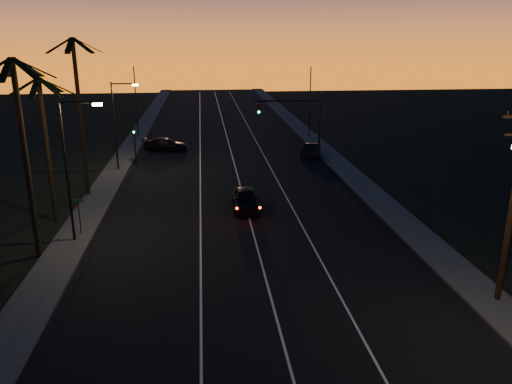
{
  "coord_description": "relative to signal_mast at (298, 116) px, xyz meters",
  "views": [
    {
      "loc": [
        -2.65,
        -10.56,
        12.55
      ],
      "look_at": [
        0.68,
        20.19,
        2.9
      ],
      "focal_mm": 35.0,
      "sensor_mm": 36.0,
      "label": 1
    }
  ],
  "objects": [
    {
      "name": "road",
      "position": [
        -7.14,
        -9.99,
        -4.78
      ],
      "size": [
        20.0,
        170.0,
        0.01
      ],
      "primitive_type": "cube",
      "color": "black",
      "rests_on": "ground"
    },
    {
      "name": "lane_stripe_mid",
      "position": [
        -6.64,
        -9.99,
        -4.76
      ],
      "size": [
        0.12,
        160.0,
        0.01
      ],
      "primitive_type": "cube",
      "color": "silver",
      "rests_on": "road"
    },
    {
      "name": "palm_mid",
      "position": [
        -20.34,
        -15.99,
        1.47
      ],
      "size": [
        4.25,
        4.16,
        10.03
      ],
      "color": "black",
      "rests_on": "ground"
    },
    {
      "name": "sidewalk_left",
      "position": [
        -18.34,
        -9.99,
        -4.7
      ],
      "size": [
        2.4,
        170.0,
        0.16
      ],
      "primitive_type": "cube",
      "color": "#373734",
      "rests_on": "ground"
    },
    {
      "name": "signal_mast",
      "position": [
        0.0,
        0.0,
        0.0
      ],
      "size": [
        7.1,
        0.41,
        7.0
      ],
      "color": "black",
      "rests_on": "ground"
    },
    {
      "name": "streetlight_left_near",
      "position": [
        -17.84,
        -19.99,
        0.54
      ],
      "size": [
        2.55,
        0.26,
        9.0
      ],
      "color": "black",
      "rests_on": "ground"
    },
    {
      "name": "signal_post",
      "position": [
        -16.64,
        -0.01,
        -1.89
      ],
      "size": [
        0.28,
        0.37,
        4.2
      ],
      "color": "black",
      "rests_on": "ground"
    },
    {
      "name": "cross_car",
      "position": [
        -14.04,
        6.28,
        -4.04
      ],
      "size": [
        5.33,
        2.92,
        1.46
      ],
      "color": "black",
      "rests_on": "road"
    },
    {
      "name": "lead_car",
      "position": [
        -6.71,
        -14.87,
        -3.96
      ],
      "size": [
        1.99,
        5.32,
        1.62
      ],
      "color": "black",
      "rests_on": "road"
    },
    {
      "name": "street_sign",
      "position": [
        -17.94,
        -18.99,
        -3.13
      ],
      "size": [
        0.7,
        0.06,
        2.6
      ],
      "color": "black",
      "rests_on": "ground"
    },
    {
      "name": "sidewalk_right",
      "position": [
        4.06,
        -9.99,
        -4.7
      ],
      "size": [
        2.4,
        170.0,
        0.16
      ],
      "primitive_type": "cube",
      "color": "#373734",
      "rests_on": "ground"
    },
    {
      "name": "palm_near",
      "position": [
        -19.74,
        -21.99,
        2.29
      ],
      "size": [
        4.25,
        4.16,
        11.53
      ],
      "color": "black",
      "rests_on": "ground"
    },
    {
      "name": "far_pole_left",
      "position": [
        -18.14,
        15.01,
        -0.28
      ],
      "size": [
        0.14,
        0.14,
        9.0
      ],
      "primitive_type": "cylinder",
      "color": "black",
      "rests_on": "ground"
    },
    {
      "name": "palm_far",
      "position": [
        -19.34,
        -9.99,
        2.83
      ],
      "size": [
        4.25,
        4.16,
        12.53
      ],
      "color": "black",
      "rests_on": "ground"
    },
    {
      "name": "streetlight_left_far",
      "position": [
        -17.82,
        -1.99,
        0.28
      ],
      "size": [
        2.55,
        0.26,
        8.5
      ],
      "color": "black",
      "rests_on": "ground"
    },
    {
      "name": "far_pole_right",
      "position": [
        3.86,
        12.01,
        -0.28
      ],
      "size": [
        0.14,
        0.14,
        9.0
      ],
      "primitive_type": "cylinder",
      "color": "black",
      "rests_on": "ground"
    },
    {
      "name": "lane_stripe_left",
      "position": [
        -10.14,
        -9.99,
        -4.76
      ],
      "size": [
        0.12,
        160.0,
        0.01
      ],
      "primitive_type": "cube",
      "color": "silver",
      "rests_on": "road"
    },
    {
      "name": "right_car",
      "position": [
        1.86,
        1.58,
        -4.07
      ],
      "size": [
        3.01,
        4.47,
        1.39
      ],
      "color": "black",
      "rests_on": "road"
    },
    {
      "name": "lane_stripe_right",
      "position": [
        -3.14,
        -9.99,
        -4.76
      ],
      "size": [
        0.12,
        160.0,
        0.01
      ],
      "primitive_type": "cube",
      "color": "silver",
      "rests_on": "road"
    }
  ]
}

